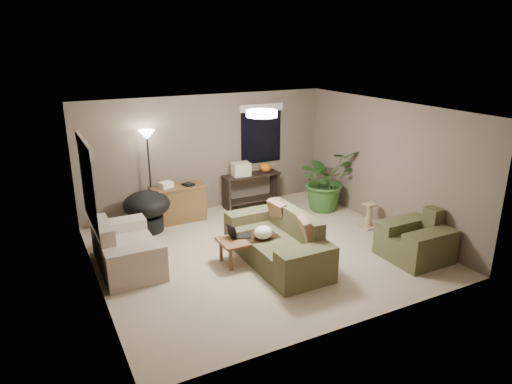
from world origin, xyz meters
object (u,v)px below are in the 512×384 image
coffee_table (249,241)px  desk (179,203)px  main_sofa (278,244)px  cat_scratching_post (369,217)px  armchair (416,242)px  floor_lamp (148,146)px  console_table (251,187)px  houseplant (325,186)px  papasan_chair (147,208)px  loveseat (125,251)px

coffee_table → desk: 2.33m
main_sofa → cat_scratching_post: (2.34, 0.44, -0.08)m
armchair → desk: 4.64m
cat_scratching_post → floor_lamp: bearing=149.3°
coffee_table → console_table: (1.25, 2.39, 0.08)m
main_sofa → houseplant: size_ratio=1.62×
console_table → houseplant: (1.36, -0.91, 0.09)m
armchair → desk: bearing=131.0°
armchair → console_table: 3.85m
main_sofa → cat_scratching_post: main_sofa is taller
papasan_chair → loveseat: bearing=-117.7°
main_sofa → floor_lamp: floor_lamp is taller
coffee_table → floor_lamp: size_ratio=0.52×
houseplant → armchair: bearing=-90.8°
floor_lamp → houseplant: size_ratio=1.41×
coffee_table → floor_lamp: floor_lamp is taller
desk → cat_scratching_post: bearing=-32.5°
floor_lamp → cat_scratching_post: floor_lamp is taller
main_sofa → console_table: (0.80, 2.62, 0.14)m
loveseat → floor_lamp: floor_lamp is taller
main_sofa → console_table: 2.74m
floor_lamp → armchair: bearing=-45.9°
coffee_table → cat_scratching_post: (2.78, 0.21, -0.14)m
armchair → desk: armchair is taller
main_sofa → cat_scratching_post: size_ratio=4.40×
desk → houseplant: houseplant is taller
armchair → houseplant: 2.72m
desk → houseplant: size_ratio=0.81×
main_sofa → cat_scratching_post: bearing=10.6°
armchair → console_table: bearing=110.1°
console_table → cat_scratching_post: bearing=-55.0°
main_sofa → floor_lamp: bearing=118.2°
floor_lamp → houseplant: floor_lamp is taller
armchair → houseplant: size_ratio=0.74×
armchair → houseplant: (0.04, 2.71, 0.23)m
loveseat → papasan_chair: loveseat is taller
coffee_table → houseplant: bearing=29.7°
armchair → console_table: (-1.32, 3.61, 0.14)m
armchair → main_sofa: bearing=154.9°
main_sofa → papasan_chair: 2.80m
loveseat → coffee_table: loveseat is taller
desk → floor_lamp: bearing=161.8°
loveseat → cat_scratching_post: size_ratio=3.20×
console_table → floor_lamp: bearing=178.6°
console_table → papasan_chair: size_ratio=1.12×
coffee_table → armchair: bearing=-25.4°
armchair → coffee_table: (-2.57, 1.22, 0.06)m
desk → papasan_chair: bearing=-161.9°
desk → floor_lamp: 1.33m
loveseat → coffee_table: (1.90, -0.69, 0.06)m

